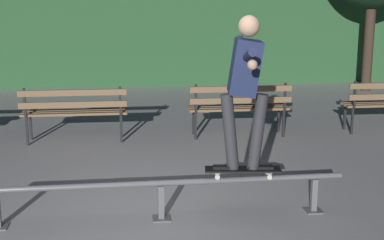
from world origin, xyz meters
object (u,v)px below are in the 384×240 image
object	(u,v)px
park_bench_right_center	(239,104)
skateboarder	(245,80)
park_bench_left_center	(74,108)
skateboard	(243,170)
grind_rail	(161,189)

from	to	relation	value
park_bench_right_center	skateboarder	bearing A→B (deg)	-101.39
park_bench_left_center	skateboard	bearing A→B (deg)	-58.52
grind_rail	park_bench_left_center	distance (m)	3.34
park_bench_left_center	park_bench_right_center	bearing A→B (deg)	0.00
skateboard	skateboarder	distance (m)	0.94
skateboard	park_bench_left_center	world-z (taller)	park_bench_left_center
park_bench_left_center	grind_rail	bearing A→B (deg)	-71.06
grind_rail	park_bench_right_center	distance (m)	3.49
park_bench_left_center	park_bench_right_center	distance (m)	2.56
park_bench_left_center	park_bench_right_center	xyz separation A→B (m)	(2.56, 0.00, 0.00)
park_bench_right_center	grind_rail	bearing A→B (deg)	-115.24
park_bench_right_center	park_bench_left_center	bearing A→B (deg)	180.00
skateboard	grind_rail	bearing A→B (deg)	180.00
grind_rail	skateboard	world-z (taller)	skateboard
skateboard	park_bench_right_center	world-z (taller)	park_bench_right_center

